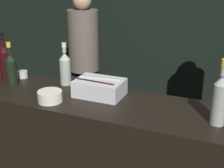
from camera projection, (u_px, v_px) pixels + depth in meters
wall_back_chalkboard at (179, 12)px, 3.81m from camera, size 6.40×0.06×2.80m
ice_bin_with_bottles at (99, 87)px, 2.16m from camera, size 0.33×0.23×0.12m
bowl_white at (50, 96)px, 2.07m from camera, size 0.16×0.16×0.07m
candle_votive at (23, 74)px, 2.52m from camera, size 0.08×0.08×0.06m
red_wine_bottle_black_foil at (5, 62)px, 2.42m from camera, size 0.08×0.08×0.37m
white_wine_bottle at (65, 68)px, 2.34m from camera, size 0.08×0.08×0.32m
rose_wine_bottle at (220, 98)px, 1.73m from camera, size 0.08×0.08×0.38m
champagne_bottle at (11, 68)px, 2.34m from camera, size 0.08×0.08×0.33m
person_in_hoodie at (84, 56)px, 3.68m from camera, size 0.35×0.35×1.67m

